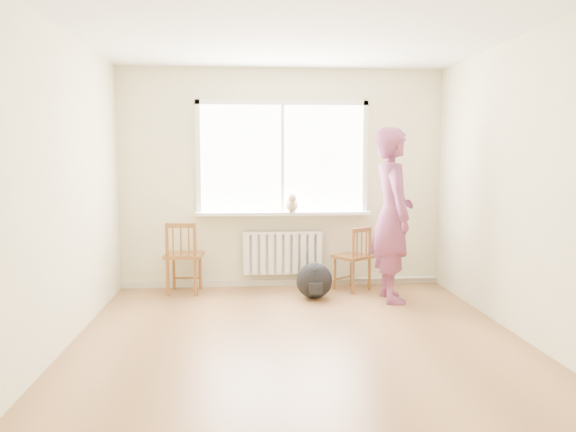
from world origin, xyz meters
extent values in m
plane|color=#9D6B40|center=(0.00, 0.00, 0.00)|extent=(4.50, 4.50, 0.00)
plane|color=white|center=(0.00, 0.00, 2.70)|extent=(4.50, 4.50, 0.00)
cube|color=beige|center=(0.00, 2.25, 1.35)|extent=(4.00, 0.01, 2.70)
cube|color=white|center=(0.00, 2.23, 1.60)|extent=(2.00, 0.02, 1.30)
cube|color=white|center=(0.00, 2.21, 2.28)|extent=(2.12, 0.05, 0.06)
cube|color=white|center=(-1.03, 2.21, 1.60)|extent=(0.06, 0.05, 1.42)
cube|color=white|center=(1.03, 2.21, 1.60)|extent=(0.06, 0.05, 1.42)
cube|color=white|center=(0.00, 2.21, 1.60)|extent=(0.04, 0.05, 1.30)
cube|color=white|center=(0.00, 2.14, 0.93)|extent=(2.15, 0.22, 0.04)
cube|color=white|center=(0.00, 2.20, 0.43)|extent=(1.00, 0.02, 0.55)
cube|color=white|center=(0.00, 2.15, 0.43)|extent=(1.00, 0.10, 0.51)
cube|color=white|center=(0.00, 2.15, 0.69)|extent=(1.00, 0.12, 0.03)
cylinder|color=silver|center=(1.25, 2.19, 0.08)|extent=(1.40, 0.04, 0.04)
cube|color=beige|center=(0.00, 2.23, 0.04)|extent=(4.00, 0.03, 0.08)
cube|color=brown|center=(-1.20, 1.95, 0.46)|extent=(0.46, 0.44, 0.04)
cylinder|color=brown|center=(-1.02, 2.10, 0.23)|extent=(0.04, 0.04, 0.46)
cylinder|color=brown|center=(-1.34, 2.13, 0.23)|extent=(0.04, 0.04, 0.46)
cylinder|color=brown|center=(-1.05, 1.77, 0.23)|extent=(0.04, 0.04, 0.46)
cylinder|color=brown|center=(-1.37, 1.80, 0.23)|extent=(0.04, 0.04, 0.46)
cylinder|color=brown|center=(-1.05, 1.77, 0.43)|extent=(0.04, 0.04, 0.86)
cylinder|color=brown|center=(-1.37, 1.80, 0.43)|extent=(0.04, 0.04, 0.86)
cube|color=brown|center=(-1.21, 1.79, 0.83)|extent=(0.35, 0.07, 0.06)
cylinder|color=brown|center=(-1.12, 1.78, 0.65)|extent=(0.02, 0.02, 0.34)
cylinder|color=brown|center=(-1.21, 1.79, 0.65)|extent=(0.02, 0.02, 0.34)
cylinder|color=brown|center=(-1.30, 1.80, 0.65)|extent=(0.02, 0.02, 0.34)
cube|color=brown|center=(0.83, 1.93, 0.41)|extent=(0.53, 0.53, 0.04)
cylinder|color=brown|center=(0.86, 2.14, 0.21)|extent=(0.03, 0.03, 0.41)
cylinder|color=brown|center=(0.63, 1.96, 0.21)|extent=(0.03, 0.03, 0.41)
cylinder|color=brown|center=(1.04, 1.90, 0.21)|extent=(0.03, 0.03, 0.41)
cylinder|color=brown|center=(0.80, 1.73, 0.21)|extent=(0.03, 0.03, 0.41)
cylinder|color=brown|center=(1.04, 1.90, 0.39)|extent=(0.04, 0.04, 0.78)
cylinder|color=brown|center=(0.80, 1.73, 0.39)|extent=(0.04, 0.04, 0.78)
cube|color=brown|center=(0.92, 1.81, 0.76)|extent=(0.28, 0.21, 0.05)
cylinder|color=brown|center=(0.99, 1.86, 0.59)|extent=(0.02, 0.02, 0.31)
cylinder|color=brown|center=(0.92, 1.81, 0.59)|extent=(0.02, 0.02, 0.31)
cylinder|color=brown|center=(0.85, 1.76, 0.59)|extent=(0.02, 0.02, 0.31)
imported|color=#CF4563|center=(1.18, 1.43, 0.97)|extent=(0.48, 0.72, 1.95)
ellipsoid|color=#CDB48B|center=(0.10, 2.07, 1.04)|extent=(0.17, 0.24, 0.18)
sphere|color=#CDB48B|center=(0.10, 1.95, 1.13)|extent=(0.10, 0.10, 0.10)
cone|color=#CDB48B|center=(0.07, 1.96, 1.18)|extent=(0.03, 0.03, 0.04)
cone|color=#CDB48B|center=(0.13, 1.95, 1.18)|extent=(0.03, 0.03, 0.04)
cylinder|color=#CDB48B|center=(0.11, 2.19, 0.99)|extent=(0.03, 0.16, 0.02)
cylinder|color=#CDB48B|center=(0.07, 1.98, 0.99)|extent=(0.02, 0.02, 0.09)
cylinder|color=#CDB48B|center=(0.13, 1.98, 0.99)|extent=(0.02, 0.02, 0.09)
ellipsoid|color=black|center=(0.32, 1.56, 0.21)|extent=(0.47, 0.38, 0.41)
camera|label=1|loc=(-0.47, -4.71, 1.62)|focal=35.00mm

